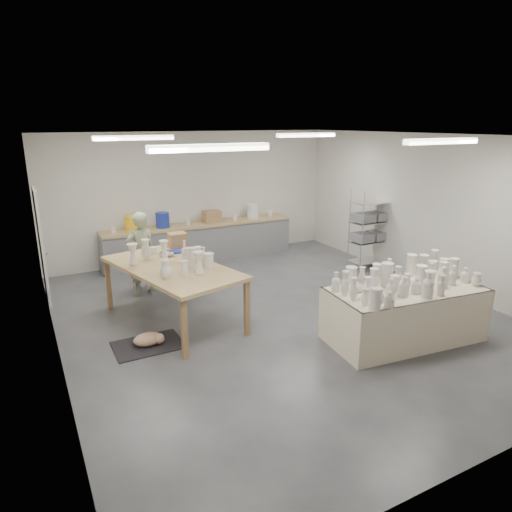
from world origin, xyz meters
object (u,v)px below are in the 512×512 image
work_table (173,264)px  potter (141,254)px  drying_table (404,311)px  red_stool (139,276)px

work_table → potter: bearing=83.4°
drying_table → work_table: bearing=146.5°
work_table → potter: size_ratio=1.73×
red_stool → work_table: bearing=-83.8°
potter → red_stool: potter is taller
potter → work_table: bearing=85.1°
work_table → red_stool: 1.83m
potter → drying_table: bearing=116.6°
drying_table → potter: 4.84m
potter → red_stool: size_ratio=3.71×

